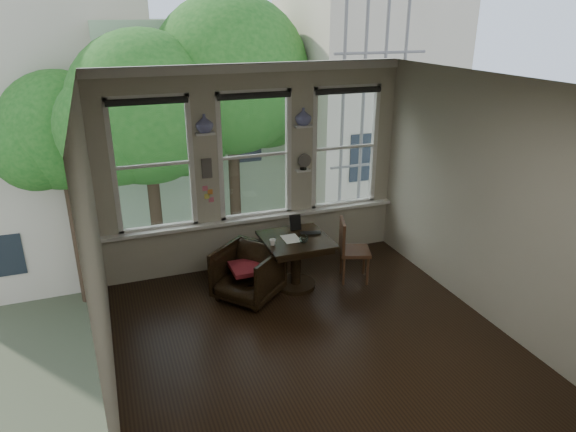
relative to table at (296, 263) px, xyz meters
name	(u,v)px	position (x,y,z in m)	size (l,w,h in m)	color
ground	(312,338)	(-0.27, -1.25, -0.38)	(4.50, 4.50, 0.00)	black
ceiling	(317,82)	(-0.27, -1.25, 2.62)	(4.50, 4.50, 0.00)	silver
wall_back	(255,169)	(-0.27, 1.00, 1.12)	(4.50, 4.50, 0.00)	#BEB8A2
wall_front	(439,335)	(-0.27, -3.50, 1.12)	(4.50, 4.50, 0.00)	#BEB8A2
wall_left	(97,254)	(-2.52, -1.25, 1.12)	(4.50, 4.50, 0.00)	#BEB8A2
wall_right	(482,199)	(1.98, -1.25, 1.12)	(4.50, 4.50, 0.00)	#BEB8A2
window_left	(153,165)	(-1.72, 1.00, 1.32)	(1.10, 0.12, 1.90)	white
window_center	(254,155)	(-0.27, 1.00, 1.32)	(1.10, 0.12, 1.90)	white
window_right	(344,147)	(1.18, 1.00, 1.32)	(1.10, 0.12, 1.90)	white
shelf_left	(205,133)	(-0.99, 0.90, 1.73)	(0.26, 0.16, 0.03)	white
shelf_right	(303,126)	(0.46, 0.90, 1.73)	(0.26, 0.16, 0.03)	white
intercom	(207,168)	(-0.99, 0.93, 1.23)	(0.14, 0.06, 0.28)	#59544F
sticky_notes	(208,191)	(-0.99, 0.94, 0.88)	(0.16, 0.01, 0.24)	pink
desk_fan	(303,164)	(0.46, 0.88, 1.16)	(0.20, 0.20, 0.24)	#59544F
vase_left	(204,123)	(-0.99, 0.90, 1.86)	(0.24, 0.24, 0.25)	silver
vase_right	(303,116)	(0.46, 0.90, 1.86)	(0.24, 0.24, 0.25)	silver
table	(296,263)	(0.00, 0.00, 0.00)	(0.90, 0.90, 0.75)	black
armchair_left	(248,273)	(-0.71, -0.05, -0.01)	(0.77, 0.80, 0.72)	black
cushion_red	(248,268)	(-0.71, -0.05, 0.08)	(0.45, 0.45, 0.06)	maroon
side_chair_right	(355,251)	(0.88, -0.09, 0.09)	(0.42, 0.42, 0.92)	#483019
laptop	(311,234)	(0.24, 0.03, 0.39)	(0.29, 0.19, 0.02)	black
mug	(273,242)	(-0.37, -0.10, 0.42)	(0.09, 0.09, 0.08)	white
drinking_glass	(304,239)	(0.05, -0.16, 0.42)	(0.12, 0.12, 0.10)	white
tablet	(295,222)	(0.10, 0.29, 0.48)	(0.16, 0.02, 0.22)	black
papers	(291,239)	(-0.07, 0.01, 0.38)	(0.22, 0.30, 0.00)	silver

